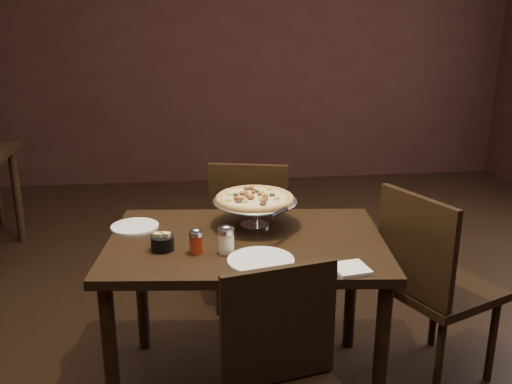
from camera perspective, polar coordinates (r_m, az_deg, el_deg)
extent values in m
cube|color=black|center=(2.94, 0.60, -18.25)|extent=(6.00, 7.00, 0.02)
cube|color=black|center=(5.90, -3.88, 14.43)|extent=(6.00, 0.02, 2.80)
cube|color=black|center=(2.52, -1.00, -5.18)|extent=(1.29, 0.93, 0.04)
cylinder|color=black|center=(2.47, -14.27, -16.35)|extent=(0.06, 0.06, 0.72)
cylinder|color=black|center=(2.46, 12.36, -16.26)|extent=(0.06, 0.06, 0.72)
cylinder|color=black|center=(3.05, -11.39, -9.23)|extent=(0.06, 0.06, 0.72)
cylinder|color=black|center=(3.04, 9.50, -9.14)|extent=(0.06, 0.06, 0.72)
cylinder|color=black|center=(4.72, -22.76, -0.39)|extent=(0.06, 0.06, 0.74)
cylinder|color=silver|center=(2.67, -0.12, -3.31)|extent=(0.13, 0.13, 0.01)
cylinder|color=silver|center=(2.65, -0.13, -2.17)|extent=(0.03, 0.03, 0.11)
cylinder|color=silver|center=(2.64, -0.13, -1.03)|extent=(0.10, 0.10, 0.01)
cylinder|color=#AFAFB5|center=(2.63, -0.13, -0.92)|extent=(0.38, 0.38, 0.01)
torus|color=#AFAFB5|center=(2.63, -0.13, -0.90)|extent=(0.39, 0.39, 0.01)
cylinder|color=#A36831|center=(2.63, -0.13, -0.74)|extent=(0.35, 0.35, 0.01)
torus|color=#A36831|center=(2.63, -0.13, -0.66)|extent=(0.37, 0.37, 0.03)
cylinder|color=tan|center=(2.63, -0.13, -0.56)|extent=(0.30, 0.30, 0.01)
cylinder|color=#EFE8BA|center=(2.37, -2.99, -5.09)|extent=(0.06, 0.06, 0.09)
cylinder|color=silver|center=(2.35, -3.01, -3.89)|extent=(0.07, 0.07, 0.02)
ellipsoid|color=silver|center=(2.35, -3.02, -3.50)|extent=(0.04, 0.04, 0.01)
cylinder|color=#9A200E|center=(2.38, -5.98, -5.19)|extent=(0.06, 0.06, 0.08)
cylinder|color=silver|center=(2.36, -6.02, -4.13)|extent=(0.06, 0.06, 0.02)
ellipsoid|color=silver|center=(2.36, -6.03, -3.78)|extent=(0.03, 0.03, 0.01)
cylinder|color=black|center=(2.43, -9.33, -5.06)|extent=(0.10, 0.10, 0.06)
cube|color=#D5C27B|center=(2.43, -9.73, -4.78)|extent=(0.05, 0.04, 0.07)
cube|color=#D5C27B|center=(2.43, -9.04, -4.76)|extent=(0.05, 0.04, 0.07)
cube|color=white|center=(2.26, 9.47, -7.56)|extent=(0.15, 0.15, 0.01)
cylinder|color=white|center=(2.71, -12.02, -3.40)|extent=(0.22, 0.22, 0.01)
cylinder|color=white|center=(2.29, 0.48, -6.88)|extent=(0.27, 0.27, 0.01)
cone|color=silver|center=(2.46, 2.30, -2.17)|extent=(0.17, 0.17, 0.00)
cylinder|color=black|center=(2.46, 2.30, -2.10)|extent=(0.10, 0.11, 0.02)
cube|color=black|center=(3.41, -0.36, -4.31)|extent=(0.52, 0.52, 0.04)
cube|color=black|center=(3.13, -0.78, -1.25)|extent=(0.43, 0.13, 0.45)
cylinder|color=black|center=(3.65, 2.73, -6.79)|extent=(0.04, 0.04, 0.42)
cylinder|color=black|center=(3.68, -2.78, -6.55)|extent=(0.04, 0.04, 0.42)
cylinder|color=black|center=(3.33, 2.34, -9.26)|extent=(0.04, 0.04, 0.42)
cylinder|color=black|center=(3.37, -3.71, -8.96)|extent=(0.04, 0.04, 0.42)
cube|color=black|center=(2.02, 2.32, -13.16)|extent=(0.41, 0.12, 0.44)
cube|color=black|center=(2.88, 18.03, -9.24)|extent=(0.59, 0.59, 0.04)
cube|color=black|center=(2.63, 15.62, -5.23)|extent=(0.21, 0.42, 0.47)
cylinder|color=black|center=(3.02, 22.55, -13.57)|extent=(0.04, 0.04, 0.43)
cylinder|color=black|center=(3.21, 17.42, -11.04)|extent=(0.04, 0.04, 0.43)
cylinder|color=black|center=(2.77, 17.81, -15.98)|extent=(0.04, 0.04, 0.43)
cylinder|color=black|center=(2.98, 12.59, -12.99)|extent=(0.04, 0.04, 0.43)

